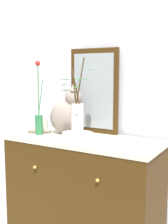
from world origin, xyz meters
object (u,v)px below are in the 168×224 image
object	(u,v)px
cat_sitting	(67,113)
candle_pillar	(45,125)
mirror_leaning	(94,91)
sideboard	(84,195)
vase_glass_clear	(77,114)
bowl_porcelain	(78,137)
vase_slim_green	(39,117)

from	to	relation	value
cat_sitting	candle_pillar	bearing A→B (deg)	-167.43
mirror_leaning	sideboard	bearing A→B (deg)	-79.30
sideboard	cat_sitting	size ratio (longest dim) A/B	2.70
sideboard	vase_glass_clear	world-z (taller)	vase_glass_clear
mirror_leaning	bowl_porcelain	bearing A→B (deg)	-80.80
sideboard	vase_slim_green	size ratio (longest dim) A/B	2.03
cat_sitting	vase_glass_clear	distance (m)	0.26
cat_sitting	sideboard	bearing A→B (deg)	-20.48
vase_slim_green	vase_glass_clear	distance (m)	0.35
cat_sitting	vase_glass_clear	world-z (taller)	vase_glass_clear
vase_slim_green	bowl_porcelain	world-z (taller)	vase_slim_green
bowl_porcelain	sideboard	bearing A→B (deg)	96.00
vase_slim_green	mirror_leaning	bearing A→B (deg)	42.27
mirror_leaning	vase_glass_clear	bearing A→B (deg)	-80.94
sideboard	vase_slim_green	world-z (taller)	vase_slim_green
cat_sitting	vase_slim_green	distance (m)	0.20
mirror_leaning	candle_pillar	distance (m)	0.44
vase_slim_green	sideboard	bearing A→B (deg)	10.34
mirror_leaning	bowl_porcelain	world-z (taller)	mirror_leaning
vase_slim_green	bowl_porcelain	distance (m)	0.36
sideboard	mirror_leaning	world-z (taller)	mirror_leaning
vase_slim_green	candle_pillar	bearing A→B (deg)	100.40
mirror_leaning	bowl_porcelain	distance (m)	0.42
bowl_porcelain	candle_pillar	size ratio (longest dim) A/B	1.76
bowl_porcelain	vase_glass_clear	bearing A→B (deg)	-119.47
sideboard	vase_glass_clear	distance (m)	0.59
cat_sitting	vase_glass_clear	size ratio (longest dim) A/B	0.81
candle_pillar	bowl_porcelain	bearing A→B (deg)	-19.93
vase_glass_clear	cat_sitting	bearing A→B (deg)	139.21
sideboard	vase_glass_clear	bearing A→B (deg)	-84.41
sideboard	bowl_porcelain	size ratio (longest dim) A/B	5.24
bowl_porcelain	vase_glass_clear	world-z (taller)	vase_glass_clear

